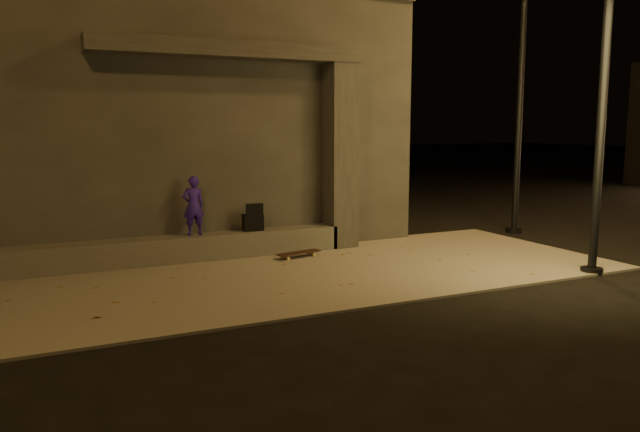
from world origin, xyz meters
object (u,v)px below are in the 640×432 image
column (340,156)px  backpack (253,221)px  skateboarder (193,206)px  skateboard (299,253)px

column → backpack: (-1.85, -0.00, -1.17)m
column → skateboarder: bearing=180.0°
column → skateboarder: size_ratio=3.38×
skateboarder → skateboard: (1.78, -0.65, -0.90)m
skateboard → backpack: bearing=123.6°
column → skateboarder: 3.08m
skateboarder → skateboard: bearing=156.5°
skateboarder → skateboard: 2.10m
skateboarder → column: bearing=176.6°
column → skateboard: bearing=-151.4°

